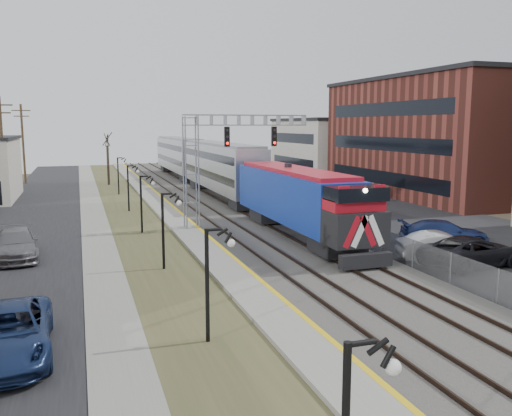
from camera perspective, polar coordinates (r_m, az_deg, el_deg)
name	(u,v)px	position (r m, az deg, el deg)	size (l,w,h in m)	color
street_west	(33,222)	(45.07, -22.41, -1.37)	(7.00, 120.00, 0.04)	black
sidewalk	(94,219)	(44.93, -16.69, -1.08)	(2.00, 120.00, 0.08)	gray
grass_median	(132,217)	(45.10, -12.88, -0.91)	(4.00, 120.00, 0.06)	#414826
platform	(169,214)	(45.44, -9.12, -0.61)	(2.00, 120.00, 0.24)	gray
ballast_bed	(227,211)	(46.47, -3.02, -0.33)	(8.00, 120.00, 0.20)	#595651
parking_lot	(353,206)	(50.90, 10.13, 0.25)	(16.00, 120.00, 0.04)	black
platform_edge	(180,212)	(45.56, -8.03, -0.40)	(0.24, 120.00, 0.01)	gold
track_near	(205,210)	(45.97, -5.43, -0.23)	(1.58, 120.00, 0.15)	#2D2119
track_far	(244,208)	(46.85, -1.25, -0.03)	(1.58, 120.00, 0.15)	#2D2119
train	(212,168)	(58.00, -4.69, 4.23)	(3.00, 63.05, 5.33)	#1332A0
signal_gantry	(215,151)	(38.46, -4.36, 5.99)	(9.00, 1.07, 8.15)	gray
lampposts	(162,231)	(28.40, -9.84, -2.38)	(0.14, 62.14, 4.00)	black
fence	(274,201)	(47.62, 1.86, 0.75)	(0.04, 120.00, 1.60)	gray
buildings_east	(510,137)	(55.49, 25.19, 6.78)	(16.00, 76.00, 15.00)	#A59C85
bare_trees	(19,183)	(48.69, -23.64, 2.45)	(12.30, 42.30, 5.95)	#382D23
car_lot_b	(443,248)	(31.27, 19.07, -3.97)	(1.68, 4.83, 1.59)	#BEBEBE
car_lot_c	(472,252)	(30.66, 21.78, -4.34)	(2.68, 5.81, 1.61)	black
car_lot_d	(444,234)	(35.39, 19.19, -2.56)	(2.18, 5.37, 1.56)	navy
car_lot_e	(349,209)	(44.63, 9.77, -0.06)	(1.62, 4.04, 1.38)	slate
car_lot_f	(307,199)	(49.86, 5.36, 1.00)	(1.54, 4.43, 1.46)	#0C3D23
car_street_a	(7,334)	(19.40, -24.74, -11.98)	(2.70, 5.86, 1.63)	navy
car_street_b	(16,245)	(33.05, -23.96, -3.57)	(2.23, 5.50, 1.60)	slate
car_lot_g	(264,186)	(60.01, 0.87, 2.32)	(2.35, 5.09, 1.41)	#B4140D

